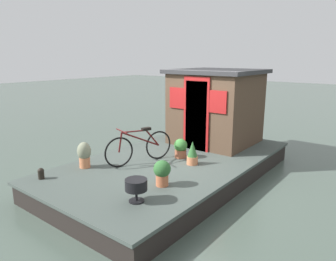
{
  "coord_description": "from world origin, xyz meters",
  "views": [
    {
      "loc": [
        -5.38,
        -4.06,
        2.71
      ],
      "look_at": [
        -0.2,
        0.0,
        1.15
      ],
      "focal_mm": 33.34,
      "sensor_mm": 36.0,
      "label": 1
    }
  ],
  "objects_px": {
    "potted_plant_fern": "(181,148)",
    "charcoal_grill": "(136,186)",
    "potted_plant_succulent": "(192,153)",
    "potted_plant_basil": "(84,154)",
    "potted_plant_lavender": "(162,172)",
    "bicycle": "(140,147)",
    "houseboat_cabin": "(216,106)",
    "mooring_bollard": "(41,173)"
  },
  "relations": [
    {
      "from": "potted_plant_lavender",
      "to": "potted_plant_fern",
      "type": "height_order",
      "value": "potted_plant_lavender"
    },
    {
      "from": "bicycle",
      "to": "potted_plant_lavender",
      "type": "relative_size",
      "value": 3.3
    },
    {
      "from": "charcoal_grill",
      "to": "bicycle",
      "type": "bearing_deg",
      "value": 41.51
    },
    {
      "from": "potted_plant_succulent",
      "to": "potted_plant_basil",
      "type": "xyz_separation_m",
      "value": [
        -1.55,
        1.66,
        0.05
      ]
    },
    {
      "from": "potted_plant_succulent",
      "to": "mooring_bollard",
      "type": "xyz_separation_m",
      "value": [
        -2.46,
        1.8,
        -0.13
      ]
    },
    {
      "from": "bicycle",
      "to": "potted_plant_succulent",
      "type": "distance_m",
      "value": 1.15
    },
    {
      "from": "mooring_bollard",
      "to": "potted_plant_fern",
      "type": "bearing_deg",
      "value": -26.28
    },
    {
      "from": "potted_plant_fern",
      "to": "houseboat_cabin",
      "type": "bearing_deg",
      "value": 2.16
    },
    {
      "from": "potted_plant_lavender",
      "to": "charcoal_grill",
      "type": "relative_size",
      "value": 1.25
    },
    {
      "from": "houseboat_cabin",
      "to": "potted_plant_succulent",
      "type": "bearing_deg",
      "value": -164.22
    },
    {
      "from": "potted_plant_fern",
      "to": "mooring_bollard",
      "type": "distance_m",
      "value": 2.99
    },
    {
      "from": "bicycle",
      "to": "potted_plant_lavender",
      "type": "distance_m",
      "value": 1.34
    },
    {
      "from": "charcoal_grill",
      "to": "houseboat_cabin",
      "type": "bearing_deg",
      "value": 11.84
    },
    {
      "from": "potted_plant_fern",
      "to": "mooring_bollard",
      "type": "bearing_deg",
      "value": 153.72
    },
    {
      "from": "potted_plant_lavender",
      "to": "mooring_bollard",
      "type": "xyz_separation_m",
      "value": [
        -1.17,
        2.0,
        -0.15
      ]
    },
    {
      "from": "charcoal_grill",
      "to": "potted_plant_succulent",
      "type": "bearing_deg",
      "value": 8.06
    },
    {
      "from": "charcoal_grill",
      "to": "mooring_bollard",
      "type": "distance_m",
      "value": 2.13
    },
    {
      "from": "potted_plant_fern",
      "to": "bicycle",
      "type": "bearing_deg",
      "value": 150.4
    },
    {
      "from": "potted_plant_succulent",
      "to": "charcoal_grill",
      "type": "bearing_deg",
      "value": -171.94
    },
    {
      "from": "houseboat_cabin",
      "to": "charcoal_grill",
      "type": "distance_m",
      "value": 4.07
    },
    {
      "from": "potted_plant_fern",
      "to": "potted_plant_succulent",
      "type": "bearing_deg",
      "value": -115.21
    },
    {
      "from": "bicycle",
      "to": "potted_plant_lavender",
      "type": "height_order",
      "value": "bicycle"
    },
    {
      "from": "houseboat_cabin",
      "to": "potted_plant_lavender",
      "type": "bearing_deg",
      "value": -166.83
    },
    {
      "from": "charcoal_grill",
      "to": "mooring_bollard",
      "type": "relative_size",
      "value": 1.75
    },
    {
      "from": "potted_plant_succulent",
      "to": "potted_plant_basil",
      "type": "height_order",
      "value": "potted_plant_basil"
    },
    {
      "from": "mooring_bollard",
      "to": "charcoal_grill",
      "type": "bearing_deg",
      "value": -78.51
    },
    {
      "from": "potted_plant_lavender",
      "to": "potted_plant_succulent",
      "type": "distance_m",
      "value": 1.3
    },
    {
      "from": "houseboat_cabin",
      "to": "bicycle",
      "type": "xyz_separation_m",
      "value": [
        -2.52,
        0.42,
        -0.62
      ]
    },
    {
      "from": "bicycle",
      "to": "mooring_bollard",
      "type": "xyz_separation_m",
      "value": [
        -1.83,
        0.84,
        -0.25
      ]
    },
    {
      "from": "potted_plant_fern",
      "to": "potted_plant_basil",
      "type": "xyz_separation_m",
      "value": [
        -1.77,
        1.19,
        0.06
      ]
    },
    {
      "from": "mooring_bollard",
      "to": "potted_plant_lavender",
      "type": "bearing_deg",
      "value": -59.69
    },
    {
      "from": "potted_plant_fern",
      "to": "charcoal_grill",
      "type": "height_order",
      "value": "potted_plant_fern"
    },
    {
      "from": "houseboat_cabin",
      "to": "potted_plant_succulent",
      "type": "distance_m",
      "value": 2.1
    },
    {
      "from": "bicycle",
      "to": "potted_plant_basil",
      "type": "bearing_deg",
      "value": 142.59
    },
    {
      "from": "potted_plant_fern",
      "to": "charcoal_grill",
      "type": "bearing_deg",
      "value": -161.38
    },
    {
      "from": "potted_plant_fern",
      "to": "potted_plant_succulent",
      "type": "xyz_separation_m",
      "value": [
        -0.22,
        -0.47,
        0.02
      ]
    },
    {
      "from": "potted_plant_succulent",
      "to": "mooring_bollard",
      "type": "height_order",
      "value": "potted_plant_succulent"
    },
    {
      "from": "potted_plant_lavender",
      "to": "mooring_bollard",
      "type": "distance_m",
      "value": 2.33
    },
    {
      "from": "potted_plant_basil",
      "to": "potted_plant_lavender",
      "type": "bearing_deg",
      "value": -81.93
    },
    {
      "from": "houseboat_cabin",
      "to": "charcoal_grill",
      "type": "relative_size",
      "value": 5.72
    },
    {
      "from": "potted_plant_lavender",
      "to": "mooring_bollard",
      "type": "height_order",
      "value": "potted_plant_lavender"
    },
    {
      "from": "bicycle",
      "to": "potted_plant_succulent",
      "type": "xyz_separation_m",
      "value": [
        0.63,
        -0.96,
        -0.12
      ]
    }
  ]
}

